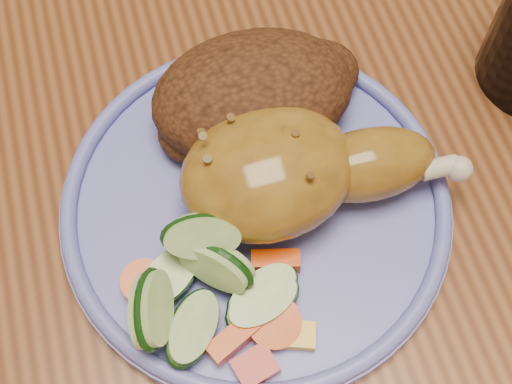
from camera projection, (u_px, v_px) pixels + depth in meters
ground at (268, 357)px, 1.15m from camera, size 4.00×4.00×0.00m
dining_table at (282, 155)px, 0.56m from camera, size 0.90×1.40×0.75m
plate at (256, 207)px, 0.44m from camera, size 0.24×0.24×0.01m
plate_rim at (256, 199)px, 0.43m from camera, size 0.24×0.24×0.01m
chicken_leg at (293, 171)px, 0.41m from camera, size 0.17×0.09×0.06m
rice_pilaf at (257, 95)px, 0.44m from camera, size 0.14×0.09×0.06m
vegetable_pile at (213, 291)px, 0.39m from camera, size 0.11×0.11×0.05m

